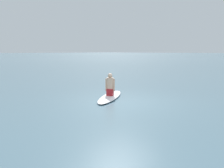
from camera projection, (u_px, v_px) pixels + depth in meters
The scene contains 3 objects.
ground_plane at pixel (124, 101), 10.00m from camera, with size 400.00×400.00×0.00m, color slate.
surfboard at pixel (110, 97), 10.78m from camera, with size 3.23×0.73×0.11m, color white.
person_paddler at pixel (110, 85), 10.71m from camera, with size 0.42×0.43×1.01m.
Camera 1 is at (6.51, -7.34, 2.13)m, focal length 38.00 mm.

